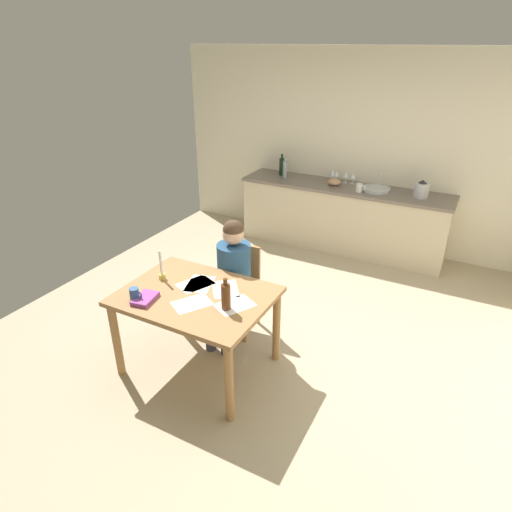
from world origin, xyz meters
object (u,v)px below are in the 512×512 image
coffee_mug (135,294)px  book_magazine (145,299)px  mixing_bowl (334,182)px  teacup_on_counter (359,188)px  wine_glass_back_right (333,173)px  sink_unit (376,189)px  wine_glass_by_kettle (346,175)px  dining_table (196,305)px  candlestick (162,271)px  wine_bottle_on_table (226,296)px  bottle_vinegar (285,169)px  stovetop_kettle (421,189)px  wine_glass_back_left (337,174)px  wine_glass_near_sink (353,176)px  chair_at_table (238,284)px  person_seated (231,274)px  bottle_oil (282,166)px

coffee_mug → book_magazine: bearing=23.6°
mixing_bowl → teacup_on_counter: bearing=-18.9°
book_magazine → wine_glass_back_right: (0.39, 3.45, 0.23)m
sink_unit → wine_glass_by_kettle: 0.49m
dining_table → teacup_on_counter: 2.94m
candlestick → mixing_bowl: 2.99m
wine_bottle_on_table → sink_unit: size_ratio=0.75×
bottle_vinegar → stovetop_kettle: bottle_vinegar is taller
book_magazine → mixing_bowl: mixing_bowl is taller
coffee_mug → wine_glass_back_left: wine_glass_back_left is taller
wine_glass_back_right → coffee_mug: bearing=-97.6°
wine_glass_near_sink → teacup_on_counter: (0.18, -0.30, -0.05)m
wine_glass_by_kettle → teacup_on_counter: size_ratio=1.24×
chair_at_table → bottle_vinegar: 2.41m
sink_unit → wine_bottle_on_table: bearing=-97.1°
wine_glass_near_sink → wine_glass_by_kettle: (-0.10, 0.00, 0.00)m
sink_unit → mixing_bowl: (-0.55, -0.03, 0.02)m
wine_bottle_on_table → mixing_bowl: 3.08m
dining_table → mixing_bowl: (0.17, 3.00, 0.29)m
dining_table → wine_glass_back_right: 3.20m
candlestick → bottle_vinegar: (-0.15, 2.92, 0.19)m
wine_bottle_on_table → sink_unit: 3.12m
dining_table → candlestick: 0.45m
coffee_mug → wine_glass_by_kettle: wine_glass_by_kettle is taller
wine_glass_near_sink → book_magazine: bearing=-101.0°
chair_at_table → sink_unit: 2.47m
bottle_vinegar → teacup_on_counter: size_ratio=2.41×
book_magazine → wine_glass_by_kettle: wine_glass_by_kettle is taller
stovetop_kettle → wine_glass_back_right: (-1.20, 0.15, 0.01)m
stovetop_kettle → wine_glass_by_kettle: (-1.01, 0.15, 0.01)m
wine_glass_near_sink → coffee_mug: bearing=-102.1°
candlestick → wine_glass_by_kettle: size_ratio=1.81×
chair_at_table → teacup_on_counter: size_ratio=6.97×
person_seated → wine_bottle_on_table: size_ratio=4.44×
mixing_bowl → wine_glass_near_sink: bearing=41.5°
person_seated → wine_glass_back_left: person_seated is taller
wine_glass_back_left → chair_at_table: bearing=-93.4°
candlestick → teacup_on_counter: bearing=71.2°
dining_table → bottle_oil: bottle_oil is taller
dining_table → book_magazine: (-0.30, -0.27, 0.12)m
candlestick → coffee_mug: bearing=-86.0°
book_magazine → stovetop_kettle: bearing=54.4°
wine_bottle_on_table → mixing_bowl: (-0.17, 3.07, 0.07)m
wine_bottle_on_table → wine_glass_by_kettle: 3.24m
chair_at_table → wine_glass_back_left: (0.14, 2.46, 0.52)m
person_seated → sink_unit: person_seated is taller
bottle_oil → wine_glass_back_left: size_ratio=1.97×
bottle_vinegar → candlestick: bearing=-87.0°
bottle_oil → dining_table: bearing=-78.0°
bottle_vinegar → wine_glass_back_left: bearing=14.3°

